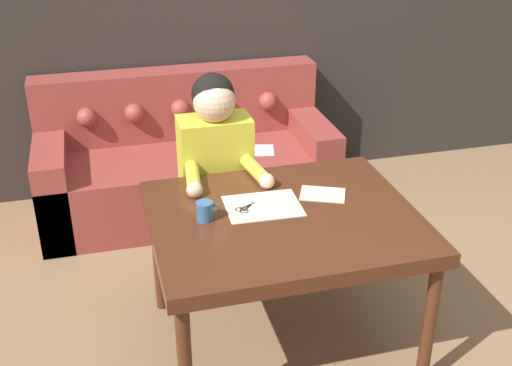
{
  "coord_description": "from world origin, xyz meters",
  "views": [
    {
      "loc": [
        -0.89,
        -2.43,
        2.19
      ],
      "look_at": [
        -0.21,
        0.16,
        0.84
      ],
      "focal_mm": 45.0,
      "sensor_mm": 36.0,
      "label": 1
    }
  ],
  "objects_px": {
    "dining_table": "(284,228)",
    "couch": "(186,164)",
    "person": "(216,179)",
    "mug": "(205,211)",
    "scissors": "(248,207)"
  },
  "relations": [
    {
      "from": "person",
      "to": "scissors",
      "type": "xyz_separation_m",
      "value": [
        0.04,
        -0.54,
        0.11
      ]
    },
    {
      "from": "scissors",
      "to": "mug",
      "type": "distance_m",
      "value": 0.22
    },
    {
      "from": "dining_table",
      "to": "mug",
      "type": "height_order",
      "value": "mug"
    },
    {
      "from": "dining_table",
      "to": "mug",
      "type": "xyz_separation_m",
      "value": [
        -0.36,
        0.04,
        0.12
      ]
    },
    {
      "from": "dining_table",
      "to": "couch",
      "type": "bearing_deg",
      "value": 98.1
    },
    {
      "from": "couch",
      "to": "dining_table",
      "type": "bearing_deg",
      "value": -81.9
    },
    {
      "from": "scissors",
      "to": "mug",
      "type": "xyz_separation_m",
      "value": [
        -0.21,
        -0.06,
        0.04
      ]
    },
    {
      "from": "person",
      "to": "dining_table",
      "type": "bearing_deg",
      "value": -73.98
    },
    {
      "from": "couch",
      "to": "person",
      "type": "xyz_separation_m",
      "value": [
        0.04,
        -0.91,
        0.31
      ]
    },
    {
      "from": "dining_table",
      "to": "couch",
      "type": "relative_size",
      "value": 0.62
    },
    {
      "from": "couch",
      "to": "person",
      "type": "height_order",
      "value": "person"
    },
    {
      "from": "dining_table",
      "to": "couch",
      "type": "xyz_separation_m",
      "value": [
        -0.22,
        1.55,
        -0.35
      ]
    },
    {
      "from": "dining_table",
      "to": "person",
      "type": "distance_m",
      "value": 0.67
    },
    {
      "from": "mug",
      "to": "person",
      "type": "bearing_deg",
      "value": 74.15
    },
    {
      "from": "couch",
      "to": "mug",
      "type": "bearing_deg",
      "value": -95.14
    }
  ]
}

